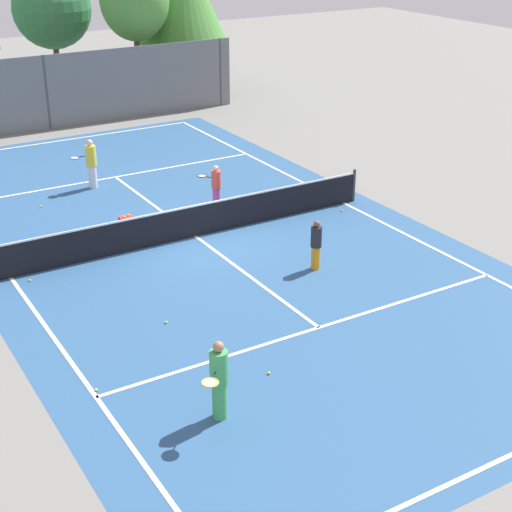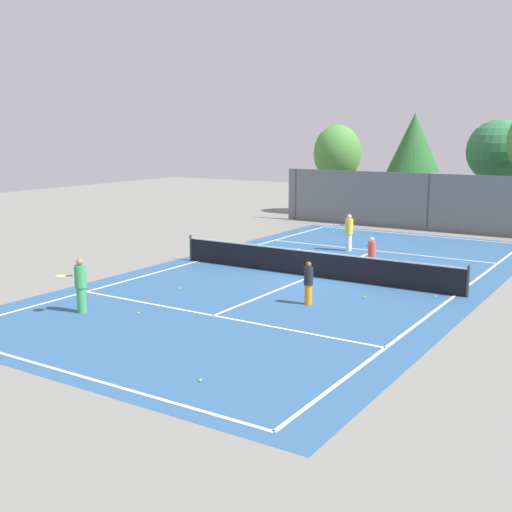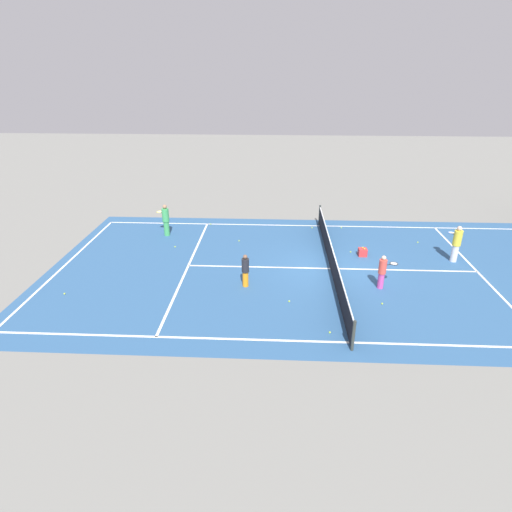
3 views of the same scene
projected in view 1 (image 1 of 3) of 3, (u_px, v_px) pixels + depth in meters
The scene contains 20 objects.
ground_plane at pixel (195, 236), 23.41m from camera, with size 80.00×80.00×0.00m, color slate.
court_surface at pixel (195, 236), 23.41m from camera, with size 13.00×25.00×0.01m.
tennis_net at pixel (195, 221), 23.20m from camera, with size 11.90×0.10×1.10m.
perimeter_fence at pixel (47, 93), 33.67m from camera, with size 18.00×0.12×3.20m.
tree_2 at pixel (52, 9), 38.14m from camera, with size 3.84×3.84×6.24m.
player_0 at pixel (216, 186), 25.30m from camera, with size 0.62×0.87×1.44m.
player_1 at pixel (91, 163), 27.01m from camera, with size 0.95×0.43×1.72m.
player_2 at pixel (219, 379), 14.87m from camera, with size 0.82×0.83×1.70m.
player_3 at pixel (316, 244), 21.08m from camera, with size 0.30×0.30×1.40m.
ball_crate at pixel (127, 223), 23.93m from camera, with size 0.40×0.39×0.43m.
tennis_ball_0 at pixel (41, 206), 25.62m from camera, with size 0.07×0.07×0.07m, color #CCE533.
tennis_ball_1 at pixel (30, 280), 20.64m from camera, with size 0.07×0.07×0.07m, color #CCE533.
tennis_ball_3 at pixel (96, 390), 16.03m from camera, with size 0.07×0.07×0.07m, color #CCE533.
tennis_ball_4 at pixel (269, 373), 16.60m from camera, with size 0.07×0.07×0.07m, color #CCE533.
tennis_ball_5 at pixel (342, 210), 25.27m from camera, with size 0.07×0.07×0.07m, color #CCE533.
tennis_ball_7 at pixel (166, 322), 18.59m from camera, with size 0.07×0.07×0.07m, color #CCE533.
tennis_ball_8 at pixel (254, 201), 26.05m from camera, with size 0.07×0.07×0.07m, color #CCE533.
tennis_ball_9 at pixel (315, 237), 23.30m from camera, with size 0.07×0.07×0.07m, color #CCE533.
tennis_ball_10 at pixel (123, 235), 23.44m from camera, with size 0.07×0.07×0.07m, color #CCE533.
tennis_ball_11 at pixel (10, 259), 21.88m from camera, with size 0.07×0.07×0.07m, color #CCE533.
Camera 1 is at (-9.52, -19.41, 9.18)m, focal length 54.98 mm.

